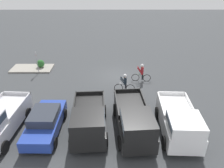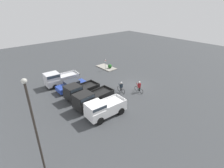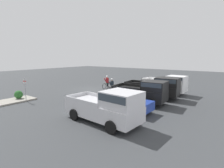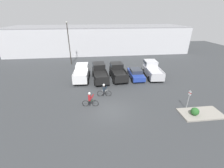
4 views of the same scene
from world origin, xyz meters
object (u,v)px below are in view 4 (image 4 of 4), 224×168
Objects in this scene: lamppost at (69,41)px; pickup_truck_2 at (118,71)px; pickup_truck_1 at (100,72)px; pickup_truck_3 at (152,69)px; pickup_truck_0 at (82,73)px; cyclist_1 at (90,99)px; fire_lane_sign at (189,98)px; cyclist_0 at (104,90)px; sedan_0 at (136,74)px; shrub at (195,111)px.

pickup_truck_2 is at bearing -45.05° from lamppost.
pickup_truck_1 is 8.47m from pickup_truck_3.
lamppost reaches higher than pickup_truck_0.
cyclist_1 is 10.38m from fire_lane_sign.
pickup_truck_2 is 6.04m from cyclist_0.
pickup_truck_0 is 11.22m from pickup_truck_3.
pickup_truck_2 is 2.79× the size of cyclist_0.
pickup_truck_2 is at bearing 173.09° from sedan_0.
pickup_truck_3 reaches higher than sedan_0.
cyclist_0 is (3.01, -5.65, -0.24)m from pickup_truck_0.
fire_lane_sign is at bearing -10.14° from cyclist_1.
cyclist_1 is at bearing -129.42° from cyclist_0.
cyclist_1 is at bearing 169.86° from fire_lane_sign.
pickup_truck_2 is 11.09m from fire_lane_sign.
pickup_truck_2 is (5.56, -0.18, 0.01)m from pickup_truck_0.
sedan_0 reaches higher than shrub.
fire_lane_sign reaches higher than sedan_0.
pickup_truck_0 is 5.56m from pickup_truck_2.
cyclist_0 is at bearing -61.90° from pickup_truck_0.
shrub is (0.43, -10.88, -0.60)m from pickup_truck_3.
pickup_truck_0 is 2.78× the size of cyclist_0.
cyclist_0 is 15.26m from lamppost.
fire_lane_sign is at bearing 94.88° from shrub.
pickup_truck_2 is 2.14× the size of fire_lane_sign.
fire_lane_sign is (8.80, -9.35, 0.24)m from pickup_truck_1.
pickup_truck_1 is 5.50m from cyclist_0.
cyclist_0 is 2.64m from cyclist_1.
pickup_truck_0 is at bearing 176.76° from pickup_truck_1.
pickup_truck_3 is (11.22, 0.17, 0.03)m from pickup_truck_0.
lamppost is (-5.38, 8.19, 3.48)m from pickup_truck_1.
cyclist_1 is 2.28× the size of shrub.
shrub is at bearing -42.59° from pickup_truck_0.
cyclist_0 is at bearing 149.61° from shrub.
fire_lane_sign reaches higher than cyclist_1.
lamppost is (-3.97, 15.71, 3.72)m from cyclist_1.
lamppost is at bearing 142.19° from sedan_0.
lamppost reaches higher than sedan_0.
fire_lane_sign is 22.78m from lamppost.
fire_lane_sign is (3.16, -8.99, 0.63)m from sedan_0.
pickup_truck_2 is 1.08× the size of sedan_0.
fire_lane_sign is at bearing -51.05° from lamppost.
fire_lane_sign is at bearing -70.61° from sedan_0.
sedan_0 is at bearing -3.68° from pickup_truck_1.
sedan_0 is (5.63, -0.36, -0.39)m from pickup_truck_1.
lamppost is at bearing 134.95° from pickup_truck_2.
fire_lane_sign is 0.29× the size of lamppost.
lamppost reaches higher than shrub.
pickup_truck_3 is 10.06m from cyclist_0.
cyclist_1 is at bearing -100.61° from pickup_truck_1.
fire_lane_sign is at bearing -88.05° from pickup_truck_3.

